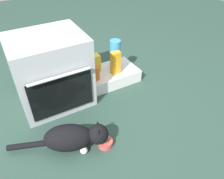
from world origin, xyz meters
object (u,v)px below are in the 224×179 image
cat (73,137)px  juice_carton (116,63)px  sauce_jar (96,73)px  pantry_cabinet (111,75)px  food_bowl (105,143)px  oven (51,71)px  snack_bag (94,63)px  water_bottle (115,54)px

cat → juice_carton: bearing=63.6°
juice_carton → sauce_jar: bearing=179.1°
pantry_cabinet → food_bowl: size_ratio=4.64×
oven → pantry_cabinet: bearing=2.3°
food_bowl → juice_carton: (0.48, 0.67, 0.22)m
sauce_jar → snack_bag: size_ratio=0.78×
oven → sauce_jar: size_ratio=4.67×
snack_bag → pantry_cabinet: bearing=-25.3°
sauce_jar → snack_bag: snack_bag is taller
cat → sauce_jar: 0.74m
food_bowl → cat: bearing=156.0°
pantry_cabinet → cat: cat is taller
juice_carton → sauce_jar: juice_carton is taller
cat → sauce_jar: bearing=74.9°
oven → water_bottle: bearing=5.7°
oven → pantry_cabinet: oven is taller
oven → snack_bag: bearing=12.3°
snack_bag → food_bowl: bearing=-110.6°
snack_bag → oven: bearing=-167.7°
oven → sauce_jar: bearing=-5.5°
food_bowl → cat: cat is taller
cat → food_bowl: bearing=0.0°
food_bowl → cat: 0.25m
pantry_cabinet → snack_bag: (-0.16, 0.08, 0.15)m
food_bowl → snack_bag: bearing=69.4°
food_bowl → juice_carton: bearing=54.5°
juice_carton → food_bowl: bearing=-125.5°
cat → snack_bag: size_ratio=3.91×
pantry_cabinet → food_bowl: bearing=-122.4°
cat → juice_carton: (0.69, 0.57, 0.13)m
sauce_jar → water_bottle: 0.31m
oven → snack_bag: 0.48m
oven → sauce_jar: (0.41, -0.04, -0.13)m
juice_carton → pantry_cabinet: bearing=99.6°
cat → water_bottle: size_ratio=2.35×
sauce_jar → juice_carton: bearing=-0.9°
sauce_jar → snack_bag: (0.05, 0.14, 0.02)m
cat → sauce_jar: sauce_jar is taller
cat → snack_bag: 0.89m
oven → cat: size_ratio=0.93×
water_bottle → oven: bearing=-174.3°
water_bottle → sauce_jar: bearing=-159.1°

